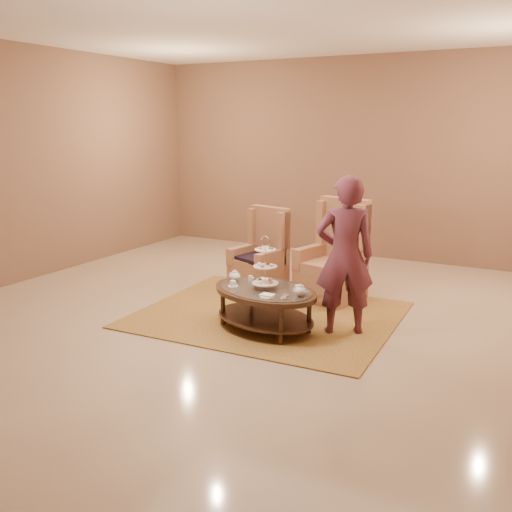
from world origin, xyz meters
The scene contains 9 objects.
ground centered at (0.00, 0.00, 0.00)m, with size 8.00×8.00×0.00m, color tan.
ceiling centered at (0.00, 0.00, 0.00)m, with size 8.00×8.00×0.02m, color silver.
wall_back centered at (0.00, 4.00, 1.75)m, with size 8.00×0.04×3.50m, color brown.
wall_left centered at (-4.00, 0.00, 1.75)m, with size 0.04×8.00×3.50m, color brown.
rug centered at (0.03, 0.23, 0.01)m, with size 3.18×2.68×0.02m.
tea_table centered at (0.23, -0.25, 0.41)m, with size 1.54×1.26×1.12m.
armchair_left centered at (-0.58, 1.22, 0.40)m, with size 0.77×0.79×1.19m.
armchair_right centered at (0.50, 1.28, 0.46)m, with size 0.90×0.92×1.37m.
person centered at (1.06, 0.08, 0.91)m, with size 0.79×0.70×1.82m.
Camera 1 is at (3.10, -5.85, 2.36)m, focal length 40.00 mm.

